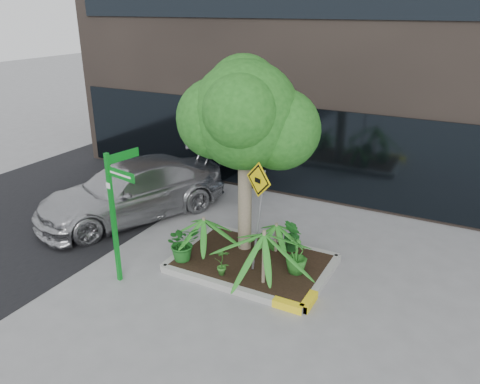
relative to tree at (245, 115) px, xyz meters
The scene contains 14 objects.
ground 3.31m from the tree, 73.94° to the right, with size 80.00×80.00×0.00m, color gray.
asphalt_road 7.09m from the tree, behind, with size 7.00×80.00×0.01m, color black.
planter 3.19m from the tree, 47.32° to the right, with size 3.35×2.36×0.15m.
tree is the anchor object (origin of this frame).
palm_front 2.51m from the tree, 48.85° to the right, with size 1.30×1.30×1.44m.
palm_left 2.47m from the tree, 140.54° to the right, with size 0.94×0.94×1.04m.
palm_back 2.53m from the tree, 11.73° to the left, with size 0.78×0.78×0.86m.
parked_car 4.37m from the tree, behind, with size 2.08×5.11×1.48m, color #AEAEB3.
shrub_a 3.04m from the tree, 129.38° to the right, with size 0.72×0.72×0.80m, color #1B601D.
shrub_b 3.08m from the tree, 18.63° to the right, with size 0.45×0.45×0.80m, color #266F21.
shrub_c 3.05m from the tree, 84.02° to the right, with size 0.32×0.32×0.61m, color #2D7022.
shrub_d 2.88m from the tree, 16.66° to the left, with size 0.44×0.44×0.80m, color #1A5B1E.
street_sign_post 3.18m from the tree, 127.96° to the right, with size 0.81×0.90×2.76m.
cattle_sign 1.76m from the tree, 46.71° to the right, with size 0.67×0.34×2.35m.
Camera 1 is at (4.13, -7.73, 5.33)m, focal length 35.00 mm.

